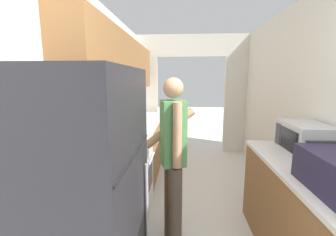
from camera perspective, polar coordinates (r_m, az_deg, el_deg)
The scene contains 10 objects.
wall_left at distance 2.72m, azimuth -16.89°, elevation 6.91°, with size 0.38×6.64×2.50m.
wall_right at distance 2.56m, azimuth 36.09°, elevation 0.25°, with size 0.06×6.64×2.50m.
wall_far_with_doorway at distance 4.90m, azimuth 5.84°, elevation 7.90°, with size 2.74×0.06×2.50m.
counter_left at distance 3.61m, azimuth -7.70°, elevation -8.62°, with size 0.62×3.10×0.90m.
counter_right at distance 2.30m, azimuth 32.63°, elevation -21.70°, with size 0.62×1.72×0.90m.
refrigerator at distance 1.53m, azimuth -22.75°, elevation -21.02°, with size 0.77×0.82×1.66m.
range_oven at distance 2.76m, azimuth -11.52°, elevation -14.71°, with size 0.66×0.73×1.04m.
person at distance 2.14m, azimuth 1.27°, elevation -10.22°, with size 0.52×0.44×1.61m.
microwave at distance 2.47m, azimuth 31.45°, elevation -4.50°, with size 0.35×0.53×0.29m.
knife at distance 3.09m, azimuth -10.79°, elevation -3.16°, with size 0.09×0.34×0.02m.
Camera 1 is at (-0.17, -0.62, 1.60)m, focal length 24.00 mm.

